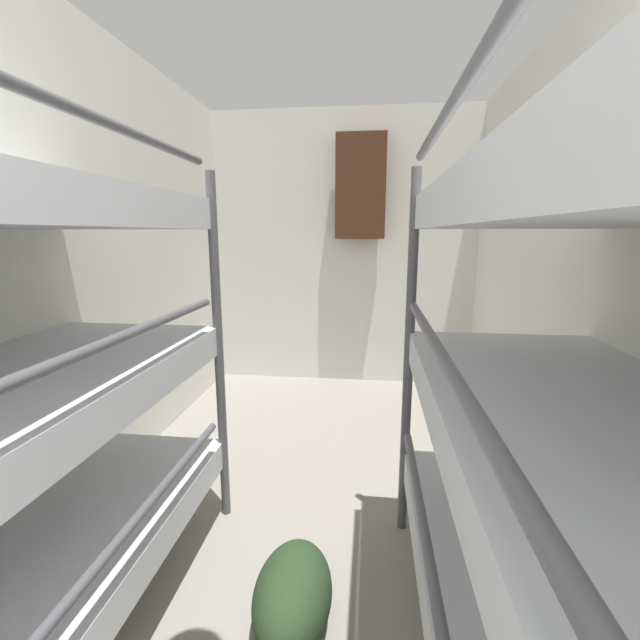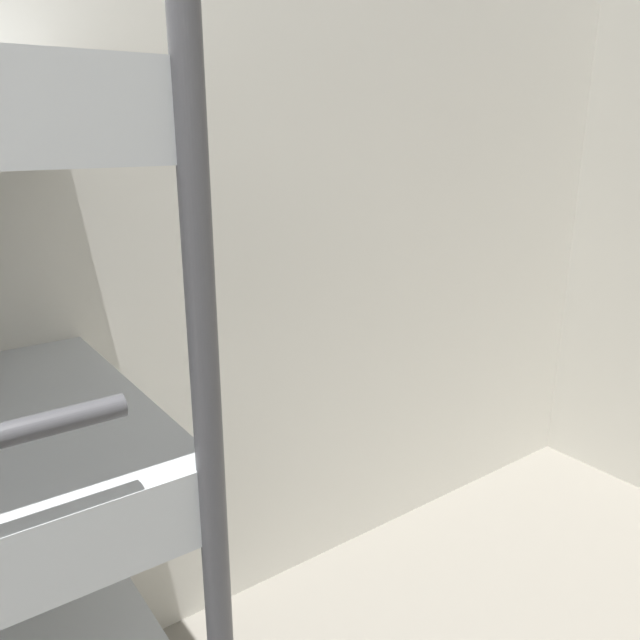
% 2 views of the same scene
% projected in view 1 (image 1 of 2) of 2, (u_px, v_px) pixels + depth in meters
% --- Properties ---
extents(wall_left, '(0.06, 4.72, 2.53)m').
position_uv_depth(wall_left, '(31.00, 270.00, 1.92)').
color(wall_left, silver).
rests_on(wall_left, ground_plane).
extents(wall_right, '(0.06, 4.72, 2.53)m').
position_uv_depth(wall_right, '(629.00, 277.00, 1.62)').
color(wall_right, silver).
rests_on(wall_right, ground_plane).
extents(wall_back, '(2.55, 0.06, 2.53)m').
position_uv_depth(wall_back, '(343.00, 251.00, 4.04)').
color(wall_back, silver).
rests_on(wall_back, ground_plane).
extents(bunk_stack_right_near, '(0.79, 1.92, 1.73)m').
position_uv_depth(bunk_stack_right_near, '(630.00, 470.00, 0.90)').
color(bunk_stack_right_near, '#4C4C51').
rests_on(bunk_stack_right_near, ground_plane).
extents(duffel_bag, '(0.28, 0.46, 0.28)m').
position_uv_depth(duffel_bag, '(293.00, 595.00, 1.55)').
color(duffel_bag, '#23381E').
rests_on(duffel_bag, ground_plane).
extents(hanging_coat, '(0.44, 0.12, 0.90)m').
position_uv_depth(hanging_coat, '(361.00, 187.00, 3.76)').
color(hanging_coat, '#472819').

